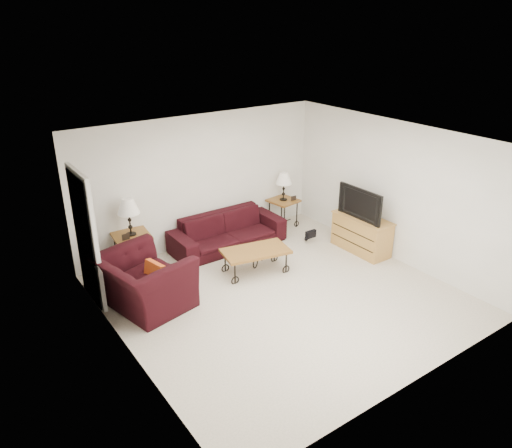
% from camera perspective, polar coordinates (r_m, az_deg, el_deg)
% --- Properties ---
extents(ground, '(5.00, 5.00, 0.00)m').
position_cam_1_polar(ground, '(7.90, 2.95, -8.34)').
color(ground, beige).
rests_on(ground, ground).
extents(wall_back, '(5.00, 0.02, 2.50)m').
position_cam_1_polar(wall_back, '(9.29, -6.41, 5.02)').
color(wall_back, silver).
rests_on(wall_back, ground).
extents(wall_front, '(5.00, 0.02, 2.50)m').
position_cam_1_polar(wall_front, '(5.79, 18.68, -8.00)').
color(wall_front, silver).
rests_on(wall_front, ground).
extents(wall_left, '(0.02, 5.00, 2.50)m').
position_cam_1_polar(wall_left, '(6.24, -15.36, -5.18)').
color(wall_left, silver).
rests_on(wall_left, ground).
extents(wall_right, '(0.02, 5.00, 2.50)m').
position_cam_1_polar(wall_right, '(8.99, 15.85, 3.64)').
color(wall_right, silver).
rests_on(wall_right, ground).
extents(ceiling, '(5.00, 5.00, 0.00)m').
position_cam_1_polar(ceiling, '(6.93, 3.37, 9.57)').
color(ceiling, white).
rests_on(ceiling, wall_back).
extents(doorway, '(0.08, 0.94, 2.04)m').
position_cam_1_polar(doorway, '(7.78, -19.28, -1.73)').
color(doorway, black).
rests_on(doorway, ground).
extents(sofa, '(2.21, 0.86, 0.65)m').
position_cam_1_polar(sofa, '(9.35, -3.32, -0.83)').
color(sofa, black).
rests_on(sofa, ground).
extents(side_table_left, '(0.67, 0.67, 0.66)m').
position_cam_1_polar(side_table_left, '(8.78, -14.12, -3.16)').
color(side_table_left, brown).
rests_on(side_table_left, ground).
extents(side_table_right, '(0.61, 0.61, 0.59)m').
position_cam_1_polar(side_table_right, '(10.28, 3.17, 1.30)').
color(side_table_right, brown).
rests_on(side_table_right, ground).
extents(lamp_left, '(0.41, 0.41, 0.66)m').
position_cam_1_polar(lamp_left, '(8.52, -14.55, 0.81)').
color(lamp_left, black).
rests_on(lamp_left, side_table_left).
extents(lamp_right, '(0.38, 0.38, 0.59)m').
position_cam_1_polar(lamp_right, '(10.08, 3.24, 4.40)').
color(lamp_right, black).
rests_on(lamp_right, side_table_right).
extents(photo_frame_left, '(0.13, 0.03, 0.11)m').
position_cam_1_polar(photo_frame_left, '(8.45, -14.93, -1.45)').
color(photo_frame_left, black).
rests_on(photo_frame_left, side_table_left).
extents(photo_frame_right, '(0.12, 0.02, 0.10)m').
position_cam_1_polar(photo_frame_right, '(10.14, 4.40, 3.02)').
color(photo_frame_right, black).
rests_on(photo_frame_right, side_table_right).
extents(coffee_table, '(1.23, 0.82, 0.42)m').
position_cam_1_polar(coffee_table, '(8.47, -0.05, -4.32)').
color(coffee_table, brown).
rests_on(coffee_table, ground).
extents(armchair, '(1.39, 1.51, 0.84)m').
position_cam_1_polar(armchair, '(7.62, -12.90, -6.55)').
color(armchair, black).
rests_on(armchair, ground).
extents(throw_pillow, '(0.18, 0.39, 0.38)m').
position_cam_1_polar(throw_pillow, '(7.58, -11.77, -5.76)').
color(throw_pillow, orange).
rests_on(throw_pillow, armchair).
extents(tv_stand, '(0.47, 1.13, 0.68)m').
position_cam_1_polar(tv_stand, '(9.39, 12.18, -1.15)').
color(tv_stand, '#C58A49').
rests_on(tv_stand, ground).
extents(television, '(0.13, 1.01, 0.58)m').
position_cam_1_polar(television, '(9.13, 12.42, 2.43)').
color(television, black).
rests_on(television, tv_stand).
extents(backpack, '(0.41, 0.34, 0.47)m').
position_cam_1_polar(backpack, '(9.65, 5.91, -0.71)').
color(backpack, black).
rests_on(backpack, ground).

